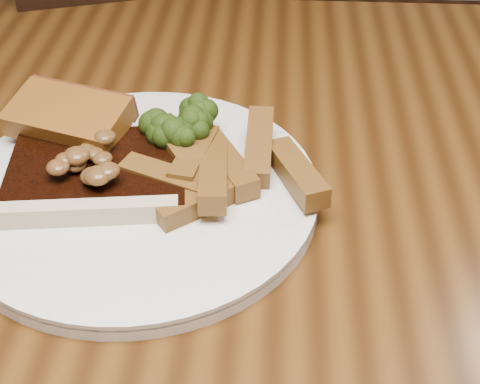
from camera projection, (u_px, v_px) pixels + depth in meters
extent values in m
cube|color=#46280E|center=(223.00, 228.00, 0.59)|extent=(1.60, 0.90, 0.04)
cube|color=black|center=(170.00, 96.00, 1.28)|extent=(0.57, 0.57, 0.04)
cylinder|color=black|center=(238.00, 135.00, 1.60)|extent=(0.04, 0.04, 0.44)
cylinder|color=black|center=(85.00, 157.00, 1.53)|extent=(0.04, 0.04, 0.44)
cylinder|color=black|center=(284.00, 234.00, 1.33)|extent=(0.04, 0.04, 0.44)
cylinder|color=black|center=(100.00, 267.00, 1.26)|extent=(0.04, 0.04, 0.44)
cube|color=black|center=(183.00, 14.00, 0.96)|extent=(0.44, 0.17, 0.47)
cylinder|color=silver|center=(139.00, 194.00, 0.58)|extent=(0.36, 0.36, 0.01)
cube|color=black|center=(98.00, 175.00, 0.58)|extent=(0.16, 0.13, 0.02)
cube|color=#BAAE90|center=(84.00, 216.00, 0.54)|extent=(0.15, 0.03, 0.02)
cube|color=brown|center=(71.00, 135.00, 0.62)|extent=(0.12, 0.09, 0.02)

